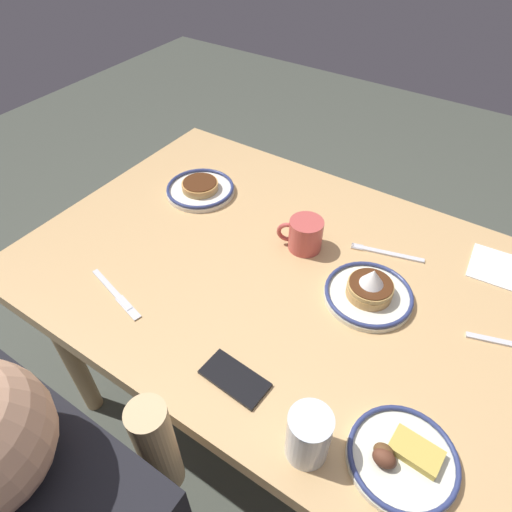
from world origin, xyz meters
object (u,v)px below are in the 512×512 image
Objects in this scene: plate_center_pancakes at (402,458)px; drinking_glass at (308,437)px; cell_phone at (235,379)px; paper_napkin at (500,269)px; fork_near at (387,253)px; plate_far_companion at (369,292)px; butter_knife at (115,293)px; coffee_mug at (304,234)px; plate_near_main at (200,189)px.

drinking_glass reaches higher than plate_center_pancakes.
cell_phone is 0.96× the size of paper_napkin.
drinking_glass is 0.59m from fork_near.
plate_far_companion is (0.21, -0.33, 0.01)m from plate_center_pancakes.
paper_napkin is 0.99m from butter_knife.
fork_near is (0.02, -0.18, -0.02)m from plate_far_companion.
plate_far_companion is at bearing 48.67° from paper_napkin.
drinking_glass is 0.80× the size of paper_napkin.
plate_center_pancakes is 1.69× the size of coffee_mug.
plate_near_main is at bearing -28.67° from plate_center_pancakes.
cell_phone is at bearing 175.53° from butter_knife.
butter_knife is (0.73, 0.00, -0.01)m from plate_center_pancakes.
drinking_glass reaches higher than coffee_mug.
plate_near_main is 1.11× the size of fork_near.
drinking_glass is 0.72m from paper_napkin.
paper_napkin is at bearing -141.48° from butter_knife.
coffee_mug is at bearing -60.24° from drinking_glass.
paper_napkin is at bearing -156.28° from coffee_mug.
cell_phone is 0.75× the size of fork_near.
fork_near is (0.07, -0.59, -0.05)m from drinking_glass.
plate_center_pancakes is 0.62m from paper_napkin.
butter_knife is (0.30, 0.41, -0.04)m from coffee_mug.
drinking_glass is 0.57× the size of butter_knife.
fork_near is 0.92× the size of butter_knife.
butter_knife is at bearing 32.38° from plate_far_companion.
plate_far_companion is at bearing 96.50° from fork_near.
butter_knife is (0.58, -0.08, -0.05)m from drinking_glass.
plate_near_main is 0.94m from plate_center_pancakes.
plate_near_main is at bearing -10.83° from plate_far_companion.
drinking_glass reaches higher than fork_near.
drinking_glass is at bearing 97.14° from fork_near.
plate_center_pancakes is at bearing 136.55° from coffee_mug.
drinking_glass is 0.21m from cell_phone.
plate_center_pancakes is 0.39m from plate_far_companion.
paper_napkin is at bearing -169.16° from plate_near_main.
paper_napkin is at bearing -158.00° from fork_near.
plate_far_companion is at bearing -147.62° from butter_knife.
coffee_mug is 0.45m from cell_phone.
plate_center_pancakes reaches higher than paper_napkin.
paper_napkin is (-0.87, -0.17, -0.01)m from plate_near_main.
drinking_glass reaches higher than plate_far_companion.
plate_far_companion is at bearing 161.29° from coffee_mug.
butter_knife is at bearing 101.44° from plate_near_main.
plate_near_main reaches higher than cell_phone.
plate_near_main is 0.46m from butter_knife.
plate_center_pancakes is at bearing 151.33° from plate_near_main.
coffee_mug is at bearing 23.72° from paper_napkin.
plate_near_main is 1.79× the size of coffee_mug.
plate_far_companion is at bearing -107.54° from cell_phone.
plate_far_companion reaches higher than butter_knife.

